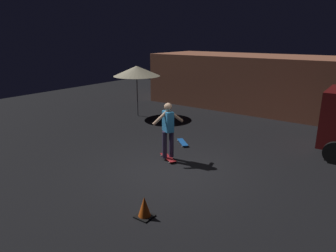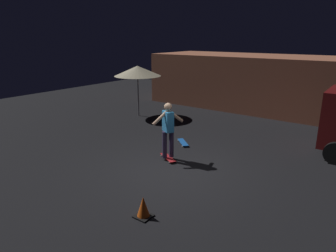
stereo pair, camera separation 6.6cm
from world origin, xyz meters
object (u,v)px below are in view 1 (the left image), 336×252
Objects in this scene: skateboard_ridden at (168,158)px; traffic_cone at (144,208)px; patio_umbrella at (137,71)px; skateboard_spare at (183,142)px; skater at (168,126)px.

traffic_cone is (1.42, -2.77, 0.16)m from skateboard_ridden.
patio_umbrella is 3.20× the size of skateboard_spare.
patio_umbrella is at bearing 152.29° from skateboard_spare.
skater is at bearing 117.18° from traffic_cone.
skateboard_ridden is 1.47m from skateboard_spare.
patio_umbrella is 4.78m from skateboard_spare.
skateboard_spare is at bearing -27.71° from patio_umbrella.
traffic_cone is (1.42, -2.77, -0.83)m from skater.
patio_umbrella is at bearing 141.05° from skater.
skateboard_spare is at bearing 113.61° from traffic_cone.
skateboard_ridden is at bearing -38.95° from patio_umbrella.
traffic_cone is at bearing -62.82° from skateboard_ridden.
patio_umbrella is 5.82m from skateboard_ridden.
patio_umbrella is at bearing 132.43° from traffic_cone.
skater is (4.24, -3.43, -1.04)m from patio_umbrella.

